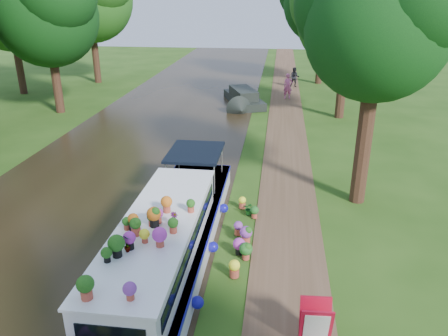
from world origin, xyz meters
TOP-DOWN VIEW (x-y plane):
  - ground at (0.00, 0.00)m, footprint 100.00×100.00m
  - canal_water at (-6.00, 0.00)m, footprint 10.00×100.00m
  - towpath at (1.20, 0.00)m, footprint 2.20×100.00m
  - plant_boat at (-2.25, -2.82)m, footprint 2.29×13.52m
  - tree_near_overhang at (3.79, 3.06)m, footprint 5.52×5.28m
  - tree_near_mid at (4.48, 15.08)m, footprint 6.90×6.60m
  - tree_far_c at (-13.52, 14.08)m, footprint 7.13×6.82m
  - second_boat at (-1.75, 17.50)m, footprint 3.42×6.25m
  - sandwich_board at (1.73, -4.63)m, footprint 0.71×0.58m
  - pedestrian_pink at (1.31, 19.79)m, footprint 0.74×0.56m
  - pedestrian_dark at (1.90, 24.03)m, footprint 0.83×0.68m
  - verge_plant at (-0.14, 1.37)m, footprint 0.51×0.47m

SIDE VIEW (x-z plane):
  - ground at x=0.00m, z-range 0.00..0.00m
  - canal_water at x=-6.00m, z-range 0.00..0.02m
  - towpath at x=1.20m, z-range 0.00..0.03m
  - verge_plant at x=-0.14m, z-range 0.00..0.47m
  - second_boat at x=-1.75m, z-range -0.10..1.03m
  - sandwich_board at x=1.73m, z-range -0.02..1.09m
  - pedestrian_dark at x=1.90m, z-range 0.03..1.62m
  - plant_boat at x=-2.25m, z-range -0.30..2.01m
  - pedestrian_pink at x=1.31m, z-range 0.03..1.84m
  - tree_near_mid at x=4.48m, z-range 1.74..11.14m
  - tree_far_c at x=-13.52m, z-range 1.73..11.32m
  - tree_near_overhang at x=3.79m, z-range 2.11..11.10m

